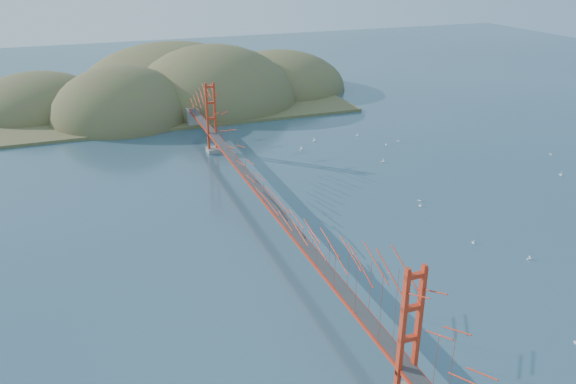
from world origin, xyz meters
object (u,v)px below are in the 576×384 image
object	(u,v)px
sailboat_2	(529,258)
sailboat_1	(419,200)
bridge	(271,175)
sailboat_0	(420,205)

from	to	relation	value
sailboat_2	sailboat_1	bearing A→B (deg)	98.90
bridge	sailboat_1	size ratio (longest dim) A/B	148.35
sailboat_0	sailboat_1	xyz separation A→B (m)	(0.75, 1.40, 0.01)
bridge	sailboat_2	size ratio (longest dim) A/B	167.81
sailboat_2	sailboat_0	world-z (taller)	sailboat_0
sailboat_2	sailboat_1	xyz separation A→B (m)	(-2.74, 17.49, 0.01)
bridge	sailboat_0	world-z (taller)	bridge
sailboat_0	sailboat_1	size ratio (longest dim) A/B	0.93
bridge	sailboat_1	world-z (taller)	bridge
sailboat_2	bridge	bearing A→B (deg)	144.92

